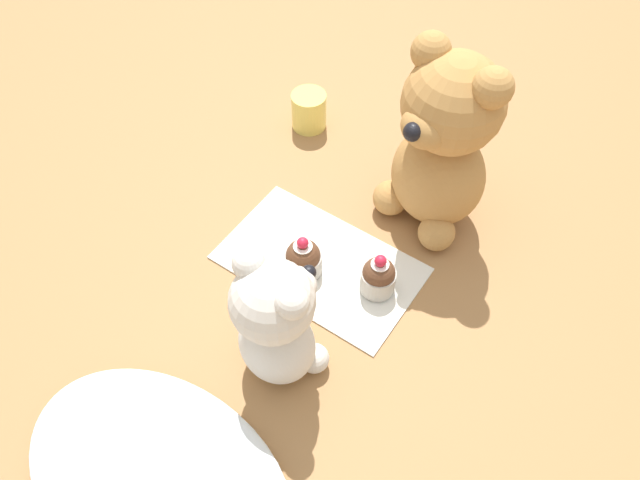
% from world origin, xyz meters
% --- Properties ---
extents(ground_plane, '(4.00, 4.00, 0.00)m').
position_xyz_m(ground_plane, '(0.00, 0.00, 0.00)').
color(ground_plane, '#9E7042').
extents(knitted_placemat, '(0.28, 0.16, 0.01)m').
position_xyz_m(knitted_placemat, '(0.00, 0.00, 0.00)').
color(knitted_placemat, silver).
rests_on(knitted_placemat, ground_plane).
extents(tulle_cloth, '(0.34, 0.22, 0.03)m').
position_xyz_m(tulle_cloth, '(-0.02, 0.35, 0.02)').
color(tulle_cloth, white).
rests_on(tulle_cloth, ground_plane).
extents(teddy_bear_cream, '(0.11, 0.11, 0.21)m').
position_xyz_m(teddy_bear_cream, '(-0.05, 0.15, 0.10)').
color(teddy_bear_cream, silver).
rests_on(teddy_bear_cream, ground_plane).
extents(teddy_bear_tan, '(0.16, 0.16, 0.29)m').
position_xyz_m(teddy_bear_tan, '(-0.08, -0.17, 0.14)').
color(teddy_bear_tan, '#B78447').
rests_on(teddy_bear_tan, ground_plane).
extents(cupcake_near_cream_bear, '(0.05, 0.05, 0.07)m').
position_xyz_m(cupcake_near_cream_bear, '(0.01, 0.02, 0.03)').
color(cupcake_near_cream_bear, '#B2ADA3').
rests_on(cupcake_near_cream_bear, knitted_placemat).
extents(cupcake_near_tan_bear, '(0.05, 0.05, 0.07)m').
position_xyz_m(cupcake_near_tan_bear, '(-0.09, -0.01, 0.03)').
color(cupcake_near_tan_bear, '#B2ADA3').
rests_on(cupcake_near_tan_bear, knitted_placemat).
extents(juice_glass, '(0.06, 0.06, 0.06)m').
position_xyz_m(juice_glass, '(0.18, -0.23, 0.03)').
color(juice_glass, '#EADB66').
rests_on(juice_glass, ground_plane).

